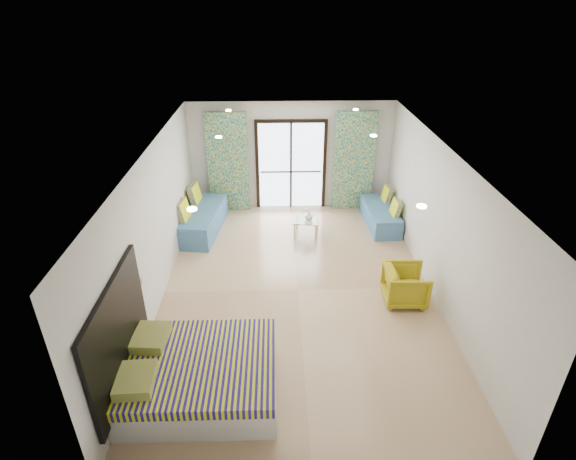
{
  "coord_description": "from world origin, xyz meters",
  "views": [
    {
      "loc": [
        -0.38,
        -6.92,
        5.01
      ],
      "look_at": [
        -0.17,
        0.26,
        1.15
      ],
      "focal_mm": 28.0,
      "sensor_mm": 36.0,
      "label": 1
    }
  ],
  "objects_px": {
    "coffee_table": "(306,221)",
    "armchair": "(406,284)",
    "bed": "(199,375)",
    "daybed_right": "(381,215)",
    "daybed_left": "(202,219)"
  },
  "relations": [
    {
      "from": "coffee_table",
      "to": "armchair",
      "type": "distance_m",
      "value": 3.06
    },
    {
      "from": "bed",
      "to": "armchair",
      "type": "xyz_separation_m",
      "value": [
        3.39,
        1.99,
        0.07
      ]
    },
    {
      "from": "armchair",
      "to": "daybed_right",
      "type": "bearing_deg",
      "value": -2.12
    },
    {
      "from": "bed",
      "to": "daybed_left",
      "type": "bearing_deg",
      "value": 97.62
    },
    {
      "from": "bed",
      "to": "coffee_table",
      "type": "distance_m",
      "value": 4.93
    },
    {
      "from": "bed",
      "to": "daybed_left",
      "type": "height_order",
      "value": "daybed_left"
    },
    {
      "from": "daybed_left",
      "to": "armchair",
      "type": "distance_m",
      "value": 4.91
    },
    {
      "from": "daybed_right",
      "to": "armchair",
      "type": "relative_size",
      "value": 2.24
    },
    {
      "from": "daybed_left",
      "to": "armchair",
      "type": "relative_size",
      "value": 2.72
    },
    {
      "from": "daybed_right",
      "to": "armchair",
      "type": "distance_m",
      "value": 3.0
    },
    {
      "from": "armchair",
      "to": "daybed_left",
      "type": "bearing_deg",
      "value": 56.99
    },
    {
      "from": "daybed_left",
      "to": "daybed_right",
      "type": "height_order",
      "value": "daybed_left"
    },
    {
      "from": "coffee_table",
      "to": "armchair",
      "type": "xyz_separation_m",
      "value": [
        1.61,
        -2.61,
        0.05
      ]
    },
    {
      "from": "bed",
      "to": "daybed_left",
      "type": "xyz_separation_m",
      "value": [
        -0.64,
        4.78,
        0.0
      ]
    },
    {
      "from": "bed",
      "to": "daybed_left",
      "type": "relative_size",
      "value": 1.02
    }
  ]
}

